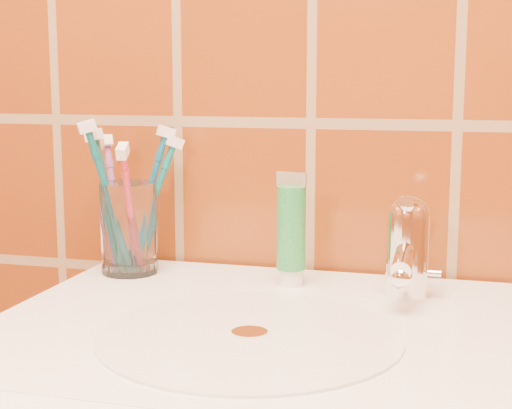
% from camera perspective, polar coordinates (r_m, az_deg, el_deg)
% --- Properties ---
extents(glass_tumbler, '(0.08, 0.08, 0.12)m').
position_cam_1_polar(glass_tumbler, '(1.02, -9.20, -1.70)').
color(glass_tumbler, white).
rests_on(glass_tumbler, pedestal_sink).
extents(toothpaste_tube, '(0.04, 0.04, 0.14)m').
position_cam_1_polar(toothpaste_tube, '(0.95, 2.57, -2.08)').
color(toothpaste_tube, white).
rests_on(toothpaste_tube, pedestal_sink).
extents(faucet, '(0.05, 0.11, 0.12)m').
position_cam_1_polar(faucet, '(0.91, 10.93, -2.81)').
color(faucet, white).
rests_on(faucet, pedestal_sink).
extents(toothbrush_0, '(0.07, 0.16, 0.20)m').
position_cam_1_polar(toothbrush_0, '(0.98, -9.11, -0.57)').
color(toothbrush_0, '#B22639').
rests_on(toothbrush_0, glass_tumbler).
extents(toothbrush_1, '(0.14, 0.15, 0.20)m').
position_cam_1_polar(toothbrush_1, '(1.05, -10.24, 0.02)').
color(toothbrush_1, '#8A4A9E').
rests_on(toothbrush_1, glass_tumbler).
extents(toothbrush_2, '(0.13, 0.12, 0.20)m').
position_cam_1_polar(toothbrush_2, '(1.03, -7.92, 0.37)').
color(toothbrush_2, navy).
rests_on(toothbrush_2, glass_tumbler).
extents(toothbrush_3, '(0.15, 0.13, 0.19)m').
position_cam_1_polar(toothbrush_3, '(1.03, -7.59, 0.01)').
color(toothbrush_3, '#0D666E').
rests_on(toothbrush_3, glass_tumbler).
extents(toothbrush_4, '(0.12, 0.11, 0.21)m').
position_cam_1_polar(toothbrush_4, '(1.00, -10.58, 0.33)').
color(toothbrush_4, '#0C5865').
rests_on(toothbrush_4, glass_tumbler).
extents(toothbrush_5, '(0.09, 0.08, 0.19)m').
position_cam_1_polar(toothbrush_5, '(1.02, -10.59, 0.13)').
color(toothbrush_5, '#0C6068').
rests_on(toothbrush_5, glass_tumbler).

